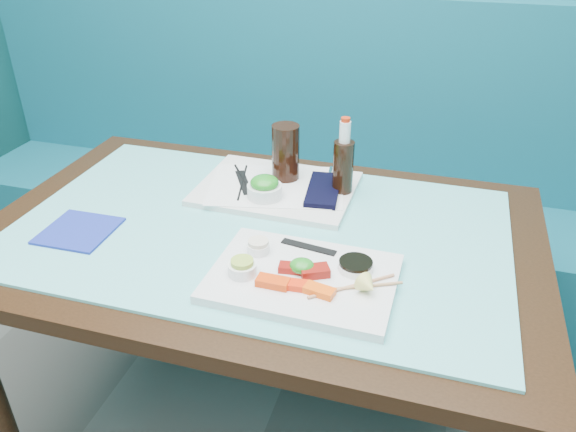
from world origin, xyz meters
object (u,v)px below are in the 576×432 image
(serving_tray, at_px, (277,189))
(blue_napkin, at_px, (79,231))
(cola_bottle_body, at_px, (343,170))
(booth_bench, at_px, (328,206))
(sashimi_plate, at_px, (303,278))
(cola_glass, at_px, (286,153))
(seaweed_bowl, at_px, (265,191))
(dining_table, at_px, (260,257))

(serving_tray, xyz_separation_m, blue_napkin, (-0.41, -0.35, -0.00))
(serving_tray, xyz_separation_m, cola_bottle_body, (0.18, 0.02, 0.07))
(booth_bench, distance_m, blue_napkin, 1.14)
(cola_bottle_body, bearing_deg, sashimi_plate, -89.81)
(sashimi_plate, height_order, cola_glass, cola_glass)
(sashimi_plate, relative_size, blue_napkin, 2.36)
(blue_napkin, bearing_deg, serving_tray, 40.79)
(booth_bench, xyz_separation_m, serving_tray, (-0.02, -0.64, 0.39))
(seaweed_bowl, distance_m, cola_bottle_body, 0.22)
(seaweed_bowl, bearing_deg, cola_glass, 81.25)
(cola_glass, xyz_separation_m, cola_bottle_body, (0.17, -0.03, -0.02))
(sashimi_plate, height_order, seaweed_bowl, seaweed_bowl)
(booth_bench, bearing_deg, blue_napkin, -113.16)
(seaweed_bowl, height_order, cola_glass, cola_glass)
(serving_tray, height_order, cola_bottle_body, cola_bottle_body)
(dining_table, height_order, cola_glass, cola_glass)
(dining_table, distance_m, sashimi_plate, 0.27)
(dining_table, bearing_deg, seaweed_bowl, 101.97)
(seaweed_bowl, xyz_separation_m, cola_glass, (0.02, 0.13, 0.06))
(cola_bottle_body, xyz_separation_m, blue_napkin, (-0.59, -0.37, -0.08))
(cola_bottle_body, bearing_deg, dining_table, -126.29)
(cola_bottle_body, bearing_deg, cola_glass, 169.70)
(serving_tray, bearing_deg, dining_table, -84.27)
(sashimi_plate, xyz_separation_m, blue_napkin, (-0.59, 0.04, -0.01))
(booth_bench, xyz_separation_m, cola_glass, (-0.01, -0.58, 0.48))
(dining_table, height_order, blue_napkin, blue_napkin)
(booth_bench, relative_size, blue_napkin, 17.89)
(sashimi_plate, height_order, cola_bottle_body, cola_bottle_body)
(cola_glass, distance_m, cola_bottle_body, 0.18)
(seaweed_bowl, xyz_separation_m, cola_bottle_body, (0.19, 0.10, 0.05))
(serving_tray, distance_m, blue_napkin, 0.54)
(sashimi_plate, xyz_separation_m, cola_bottle_body, (-0.00, 0.42, 0.07))
(serving_tray, height_order, blue_napkin, serving_tray)
(booth_bench, xyz_separation_m, cola_bottle_body, (0.17, -0.61, 0.46))
(booth_bench, relative_size, sashimi_plate, 7.57)
(cola_glass, bearing_deg, serving_tray, -100.30)
(serving_tray, bearing_deg, seaweed_bowl, -96.62)
(booth_bench, bearing_deg, cola_bottle_body, -74.95)
(booth_bench, distance_m, sashimi_plate, 1.11)
(seaweed_bowl, relative_size, cola_bottle_body, 0.59)
(dining_table, height_order, serving_tray, serving_tray)
(dining_table, bearing_deg, cola_bottle_body, 53.71)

